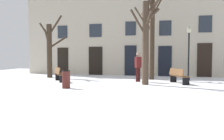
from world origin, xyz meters
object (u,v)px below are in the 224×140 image
object	(u,v)px
bench_far_corner	(178,76)
person_strolling	(138,65)
tree_foreground	(50,48)
bench_by_litter_bin	(60,74)
tree_center	(146,39)
tree_near_facade	(152,36)
streetlamp	(189,47)
litter_bin	(66,79)

from	to	relation	value
bench_far_corner	person_strolling	distance (m)	2.55
tree_foreground	bench_by_litter_bin	bearing A→B (deg)	-51.72
tree_center	person_strolling	bearing A→B (deg)	113.27
bench_far_corner	person_strolling	world-z (taller)	person_strolling
tree_near_facade	bench_far_corner	xyz separation A→B (m)	(1.73, -2.10, -2.47)
tree_foreground	bench_by_litter_bin	size ratio (longest dim) A/B	2.87
bench_by_litter_bin	person_strolling	xyz separation A→B (m)	(4.84, 1.01, 0.57)
person_strolling	bench_by_litter_bin	bearing A→B (deg)	-32.55
tree_near_facade	streetlamp	distance (m)	2.51
bench_far_corner	tree_near_facade	bearing A→B (deg)	13.43
streetlamp	litter_bin	size ratio (longest dim) A/B	3.91
bench_far_corner	bench_by_litter_bin	bearing A→B (deg)	68.45
streetlamp	person_strolling	xyz separation A→B (m)	(-3.10, -1.51, -1.14)
streetlamp	bench_by_litter_bin	bearing A→B (deg)	-162.39
tree_near_facade	person_strolling	distance (m)	2.62
streetlamp	bench_far_corner	distance (m)	2.67
bench_by_litter_bin	bench_far_corner	bearing A→B (deg)	-120.78
tree_near_facade	litter_bin	bearing A→B (deg)	-124.51
tree_center	bench_far_corner	xyz separation A→B (m)	(1.83, 1.00, -2.10)
tree_foreground	tree_center	bearing A→B (deg)	-20.77
tree_center	bench_by_litter_bin	size ratio (longest dim) A/B	3.14
tree_center	litter_bin	world-z (taller)	tree_center
tree_foreground	litter_bin	xyz separation A→B (m)	(3.57, -5.26, -1.70)
streetlamp	bench_by_litter_bin	world-z (taller)	streetlamp
tree_foreground	tree_center	size ratio (longest dim) A/B	0.91
tree_center	bench_far_corner	distance (m)	2.96
litter_bin	tree_near_facade	bearing A→B (deg)	55.49
bench_by_litter_bin	bench_far_corner	xyz separation A→B (m)	(7.28, 0.58, -0.01)
tree_center	person_strolling	size ratio (longest dim) A/B	2.70
bench_by_litter_bin	tree_foreground	bearing A→B (deg)	2.95
tree_near_facade	bench_far_corner	size ratio (longest dim) A/B	3.20
litter_bin	bench_by_litter_bin	size ratio (longest dim) A/B	0.57
tree_center	bench_far_corner	world-z (taller)	tree_center
tree_near_facade	person_strolling	world-z (taller)	tree_near_facade
tree_foreground	litter_bin	size ratio (longest dim) A/B	5.01
bench_by_litter_bin	bench_far_corner	size ratio (longest dim) A/B	0.92
streetlamp	person_strolling	size ratio (longest dim) A/B	1.92
tree_center	streetlamp	xyz separation A→B (m)	(2.49, 2.94, -0.39)
tree_foreground	bench_by_litter_bin	world-z (taller)	tree_foreground
bench_by_litter_bin	person_strolling	distance (m)	4.97
person_strolling	bench_far_corner	bearing A→B (deg)	125.60
streetlamp	bench_far_corner	world-z (taller)	streetlamp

